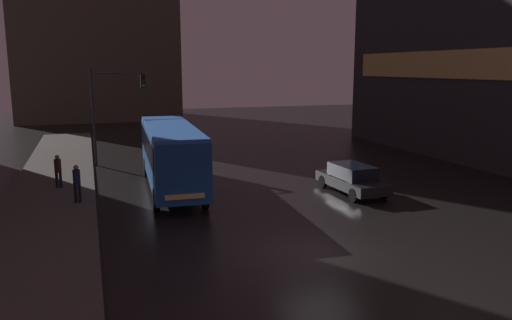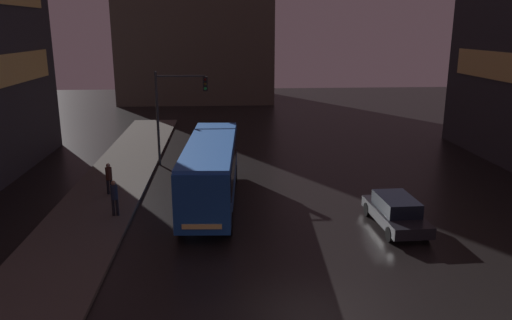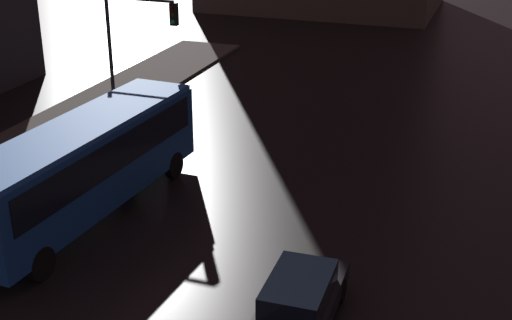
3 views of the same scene
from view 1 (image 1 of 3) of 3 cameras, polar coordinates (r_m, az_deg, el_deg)
ground_plane at (r=17.03m, az=7.47°, el=-10.56°), size 120.00×120.00×0.00m
sidewalk_left at (r=25.04m, az=-22.46°, el=-4.21°), size 4.00×48.00×0.15m
building_right_block at (r=39.60m, az=26.06°, el=15.70°), size 10.07×21.69×20.76m
bus_near at (r=25.34m, az=-9.71°, el=1.08°), size 2.91×10.61×3.25m
car_taxi at (r=24.94m, az=10.91°, el=-2.09°), size 1.90×4.45×1.42m
pedestrian_near at (r=26.81m, az=-21.70°, el=-0.93°), size 0.47×0.47×1.67m
pedestrian_mid at (r=23.60m, az=-19.80°, el=-2.26°), size 0.45×0.45×1.71m
traffic_light_main at (r=32.52m, az=-16.15°, el=6.62°), size 3.32×0.35×6.06m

